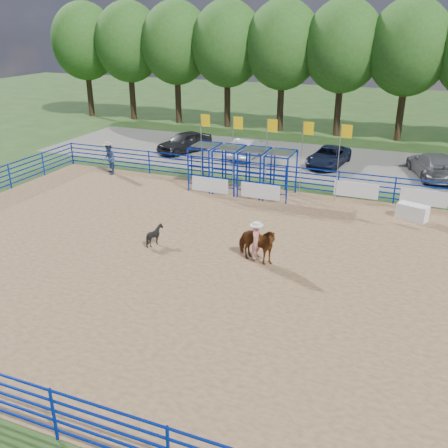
{
  "coord_description": "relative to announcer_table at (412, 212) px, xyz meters",
  "views": [
    {
      "loc": [
        7.05,
        -16.85,
        9.25
      ],
      "look_at": [
        -0.19,
        1.0,
        1.3
      ],
      "focal_mm": 40.0,
      "sensor_mm": 36.0,
      "label": 1
    }
  ],
  "objects": [
    {
      "name": "car_b",
      "position": [
        -11.62,
        8.2,
        0.31
      ],
      "size": [
        1.52,
        4.34,
        1.43
      ],
      "primitive_type": "imported",
      "rotation": [
        0.0,
        0.0,
        3.14
      ],
      "color": "gray",
      "rests_on": "gravel_strip"
    },
    {
      "name": "spectator_cowboy",
      "position": [
        -18.32,
        1.0,
        0.62
      ],
      "size": [
        1.18,
        1.22,
        2.03
      ],
      "color": "navy",
      "rests_on": "arena_dirt"
    },
    {
      "name": "car_d",
      "position": [
        0.79,
        8.11,
        0.38
      ],
      "size": [
        3.71,
        5.75,
        1.55
      ],
      "primitive_type": "imported",
      "rotation": [
        0.0,
        0.0,
        3.46
      ],
      "color": "#5A5A5D",
      "rests_on": "gravel_strip"
    },
    {
      "name": "calf",
      "position": [
        -10.32,
        -7.38,
        0.06
      ],
      "size": [
        1.08,
        1.05,
        0.9
      ],
      "primitive_type": "imported",
      "rotation": [
        0.0,
        0.0,
        2.14
      ],
      "color": "black",
      "rests_on": "arena_dirt"
    },
    {
      "name": "car_c",
      "position": [
        -5.78,
        8.32,
        0.23
      ],
      "size": [
        2.59,
        4.76,
        1.26
      ],
      "primitive_type": "imported",
      "rotation": [
        0.0,
        0.0,
        -0.11
      ],
      "color": "black",
      "rests_on": "gravel_strip"
    },
    {
      "name": "announcer_table",
      "position": [
        0.0,
        0.0,
        0.0
      ],
      "size": [
        1.6,
        1.13,
        0.78
      ],
      "primitive_type": "cube",
      "rotation": [
        0.0,
        0.0,
        -0.34
      ],
      "color": "white",
      "rests_on": "arena_dirt"
    },
    {
      "name": "car_a",
      "position": [
        -16.45,
        8.02,
        0.36
      ],
      "size": [
        3.42,
        4.79,
        1.52
      ],
      "primitive_type": "imported",
      "rotation": [
        0.0,
        0.0,
        -0.41
      ],
      "color": "black",
      "rests_on": "gravel_strip"
    },
    {
      "name": "treeline",
      "position": [
        -7.04,
        18.07,
        7.13
      ],
      "size": [
        56.4,
        6.4,
        11.24
      ],
      "color": "#3F2B19",
      "rests_on": "ground"
    },
    {
      "name": "perimeter_fence",
      "position": [
        -7.04,
        -7.93,
        0.34
      ],
      "size": [
        30.1,
        20.1,
        1.5
      ],
      "color": "#0828B9",
      "rests_on": "ground"
    },
    {
      "name": "horse_and_rider",
      "position": [
        -5.66,
        -7.34,
        0.51
      ],
      "size": [
        2.05,
        1.29,
        2.47
      ],
      "color": "brown",
      "rests_on": "arena_dirt"
    },
    {
      "name": "chute_assembly",
      "position": [
        -8.94,
        0.91,
        0.85
      ],
      "size": [
        19.32,
        2.41,
        4.2
      ],
      "color": "#0828B9",
      "rests_on": "ground"
    },
    {
      "name": "ground",
      "position": [
        -7.04,
        -7.93,
        -0.41
      ],
      "size": [
        120.0,
        120.0,
        0.0
      ],
      "primitive_type": "plane",
      "color": "#355622",
      "rests_on": "ground"
    },
    {
      "name": "gravel_strip",
      "position": [
        -7.04,
        9.07,
        -0.4
      ],
      "size": [
        40.0,
        10.0,
        0.01
      ],
      "primitive_type": "cube",
      "color": "slate",
      "rests_on": "ground"
    },
    {
      "name": "arena_dirt",
      "position": [
        -7.04,
        -7.93,
        -0.4
      ],
      "size": [
        30.0,
        20.0,
        0.02
      ],
      "primitive_type": "cube",
      "color": "#A17A50",
      "rests_on": "ground"
    }
  ]
}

